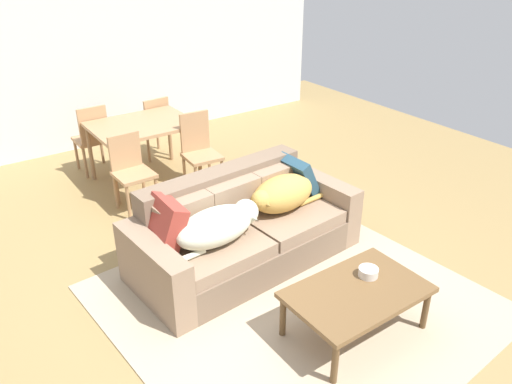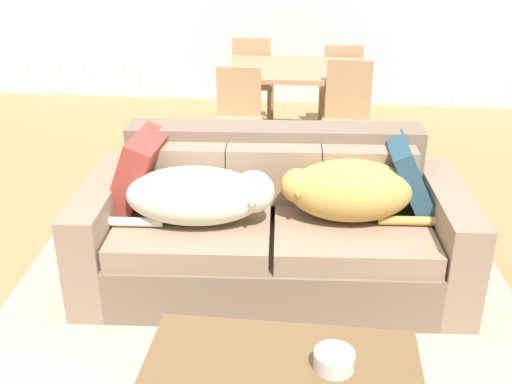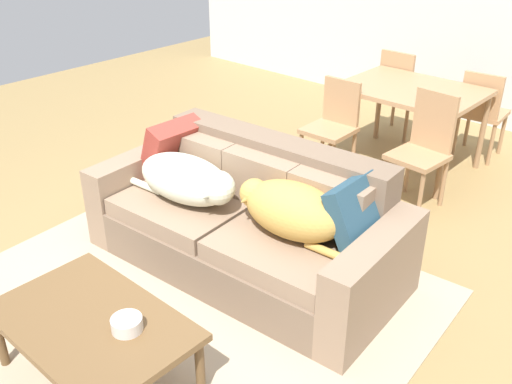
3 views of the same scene
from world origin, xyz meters
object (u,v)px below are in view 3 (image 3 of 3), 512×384
(dining_chair_near_left, at_px, (333,123))
(dining_chair_far_left, at_px, (399,90))
(coffee_table, at_px, (92,327))
(dining_table, at_px, (411,96))
(dining_chair_near_right, at_px, (424,146))
(bowl_on_coffee_table, at_px, (127,324))
(dining_chair_far_right, at_px, (482,110))
(couch, at_px, (250,223))
(throw_pillow_by_left_arm, at_px, (172,149))
(dog_on_left_cushion, at_px, (189,180))
(throw_pillow_by_right_arm, at_px, (358,215))
(dog_on_right_cushion, at_px, (291,209))

(dining_chair_near_left, distance_m, dining_chair_far_left, 1.18)
(dining_chair_near_left, bearing_deg, coffee_table, -80.39)
(dining_table, distance_m, dining_chair_near_right, 0.76)
(coffee_table, xyz_separation_m, bowl_on_coffee_table, (0.20, 0.08, 0.08))
(dining_table, height_order, dining_chair_far_right, dining_chair_far_right)
(couch, relative_size, bowl_on_coffee_table, 14.14)
(coffee_table, distance_m, dining_chair_near_left, 2.97)
(throw_pillow_by_left_arm, xyz_separation_m, dining_chair_far_right, (1.19, 2.77, -0.15))
(dining_chair_far_left, bearing_deg, dog_on_left_cushion, 91.25)
(dining_chair_far_left, bearing_deg, throw_pillow_by_right_arm, 114.47)
(dining_chair_near_left, relative_size, dining_chair_far_left, 0.94)
(dog_on_right_cushion, distance_m, dining_chair_far_left, 2.95)
(throw_pillow_by_right_arm, distance_m, coffee_table, 1.61)
(dog_on_left_cushion, distance_m, coffee_table, 1.27)
(coffee_table, xyz_separation_m, dining_table, (-0.16, 3.50, 0.32))
(dog_on_left_cushion, xyz_separation_m, dining_chair_far_left, (-0.08, 2.95, -0.10))
(bowl_on_coffee_table, bearing_deg, coffee_table, -157.72)
(dining_table, bearing_deg, dog_on_right_cushion, -79.38)
(dog_on_left_cushion, height_order, coffee_table, dog_on_left_cushion)
(coffee_table, bearing_deg, dining_chair_far_left, 98.27)
(dog_on_right_cushion, height_order, dining_chair_near_left, dining_chair_near_left)
(couch, distance_m, dining_chair_near_right, 1.65)
(dog_on_left_cushion, relative_size, throw_pillow_by_left_arm, 2.13)
(couch, relative_size, dining_chair_near_right, 2.35)
(throw_pillow_by_right_arm, bearing_deg, dining_table, 110.89)
(throw_pillow_by_right_arm, distance_m, dining_chair_near_right, 1.50)
(dining_chair_far_right, bearing_deg, bowl_on_coffee_table, 83.99)
(dining_chair_far_right, bearing_deg, coffee_table, 81.28)
(dog_on_right_cushion, xyz_separation_m, throw_pillow_by_left_arm, (-1.18, 0.07, 0.03))
(bowl_on_coffee_table, distance_m, dining_chair_near_right, 2.84)
(dining_chair_near_left, height_order, dining_chair_far_right, same)
(bowl_on_coffee_table, distance_m, dining_table, 3.45)
(dog_on_right_cushion, distance_m, throw_pillow_by_left_arm, 1.18)
(throw_pillow_by_right_arm, height_order, dining_chair_near_right, dining_chair_near_right)
(dining_table, relative_size, dining_chair_far_left, 1.31)
(coffee_table, distance_m, bowl_on_coffee_table, 0.23)
(throw_pillow_by_right_arm, relative_size, bowl_on_coffee_table, 2.68)
(dining_table, xyz_separation_m, dining_chair_near_right, (0.45, -0.58, -0.17))
(couch, relative_size, throw_pillow_by_left_arm, 5.07)
(throw_pillow_by_left_arm, xyz_separation_m, coffee_table, (0.92, -1.35, -0.27))
(throw_pillow_by_left_arm, distance_m, coffee_table, 1.66)
(dog_on_right_cushion, height_order, bowl_on_coffee_table, dog_on_right_cushion)
(throw_pillow_by_right_arm, bearing_deg, dining_chair_near_right, 102.50)
(dining_table, height_order, dining_chair_near_right, dining_chair_near_right)
(dog_on_left_cushion, relative_size, coffee_table, 0.87)
(coffee_table, distance_m, dining_table, 3.52)
(coffee_table, bearing_deg, dining_chair_near_right, 84.26)
(dog_on_left_cushion, height_order, bowl_on_coffee_table, dog_on_left_cushion)
(bowl_on_coffee_table, bearing_deg, dog_on_right_cushion, 87.10)
(coffee_table, relative_size, dining_chair_near_right, 1.13)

